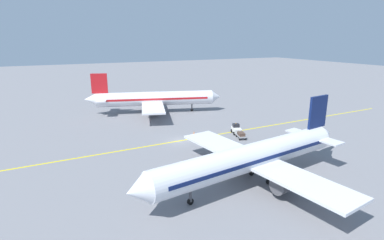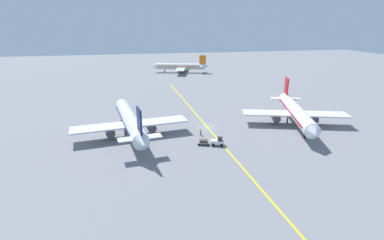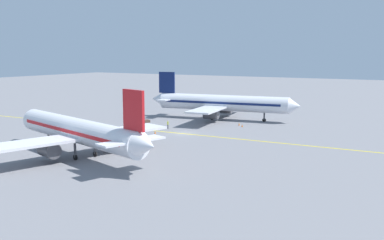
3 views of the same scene
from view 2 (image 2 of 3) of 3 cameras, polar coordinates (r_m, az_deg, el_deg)
The scene contains 11 objects.
ground_plane at distance 80.29m, azimuth 2.94°, elevation -1.37°, with size 400.00×400.00×0.00m, color slate.
apron_yellow_centreline at distance 80.29m, azimuth 2.95°, elevation -1.37°, with size 0.40×120.00×0.01m, color yellow.
airplane_at_gate at distance 74.75m, azimuth -11.69°, elevation -0.23°, with size 28.45×35.51×10.60m.
airplane_adjacent_stand at distance 85.44m, azimuth 19.14°, elevation 1.45°, with size 28.30×34.81×10.60m.
airplane_distant_taxiing at distance 168.96m, azimuth -2.18°, elevation 10.16°, with size 31.46×25.52×9.54m.
baggage_tug_white at distance 68.49m, azimuth 4.96°, elevation -4.13°, with size 3.31×2.48×2.11m.
baggage_cart_trailing at distance 68.64m, azimuth 2.20°, elevation -4.15°, with size 2.90×2.13×1.24m.
ground_crew_worker at distance 74.34m, azimuth 1.66°, elevation -2.23°, with size 0.49×0.39×1.68m.
traffic_cone_near_nose at distance 82.83m, azimuth -7.54°, elevation -0.69°, with size 0.32×0.32×0.55m, color orange.
traffic_cone_mid_apron at distance 76.87m, azimuth 5.70°, elevation -2.13°, with size 0.32×0.32×0.55m, color orange.
traffic_cone_by_wingtip at distance 84.23m, azimuth -6.61°, elevation -0.33°, with size 0.32×0.32×0.55m, color orange.
Camera 2 is at (-19.79, -73.05, 26.79)m, focal length 28.00 mm.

